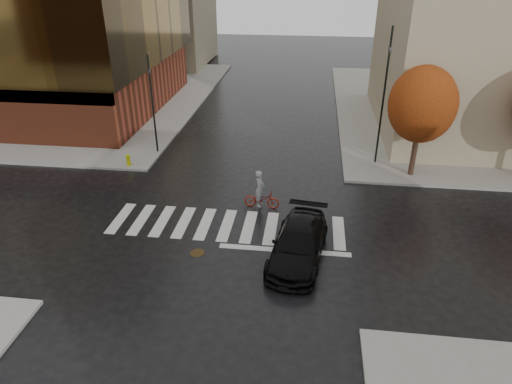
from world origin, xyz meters
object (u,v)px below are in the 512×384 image
traffic_light_ne (385,87)px  fire_hydrant (128,159)px  cyclist (261,195)px  sedan (298,243)px  traffic_light_nw (152,100)px

traffic_light_ne → fire_hydrant: bearing=-0.2°
cyclist → traffic_light_ne: (6.60, 6.50, 4.26)m
sedan → traffic_light_nw: traffic_light_nw is taller
cyclist → traffic_light_ne: 10.19m
cyclist → traffic_light_nw: bearing=54.6°
traffic_light_ne → fire_hydrant: size_ratio=10.62×
traffic_light_nw → traffic_light_ne: bearing=78.0°
cyclist → sedan: bearing=-149.0°
fire_hydrant → traffic_light_nw: bearing=67.3°
traffic_light_nw → fire_hydrant: size_ratio=8.17×
traffic_light_nw → cyclist: bearing=38.1°
sedan → traffic_light_nw: bearing=140.5°
traffic_light_ne → fire_hydrant: 16.23m
traffic_light_nw → traffic_light_ne: 14.43m
sedan → fire_hydrant: 13.75m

